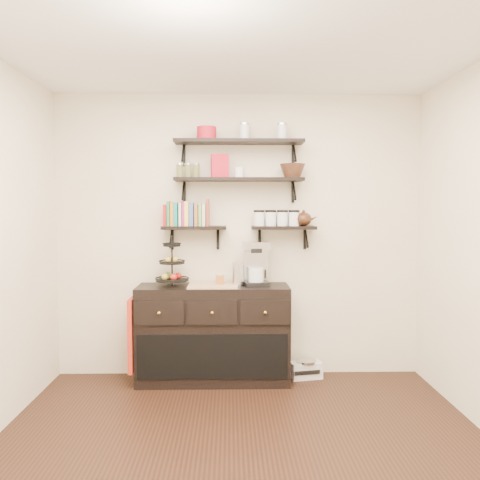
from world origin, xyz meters
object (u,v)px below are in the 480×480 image
object	(u,v)px
sideboard	(213,333)
radio	(306,369)
coffee_maker	(256,264)
fruit_stand	(172,269)

from	to	relation	value
sideboard	radio	size ratio (longest dim) A/B	4.43
sideboard	coffee_maker	world-z (taller)	coffee_maker
fruit_stand	coffee_maker	size ratio (longest dim) A/B	1.09
sideboard	radio	bearing A→B (deg)	4.00
fruit_stand	coffee_maker	xyz separation A→B (m)	(0.77, 0.02, 0.04)
sideboard	fruit_stand	distance (m)	0.71
coffee_maker	sideboard	bearing A→B (deg)	174.43
sideboard	radio	xyz separation A→B (m)	(0.88, 0.06, -0.37)
sideboard	fruit_stand	bearing A→B (deg)	179.56
radio	coffee_maker	bearing A→B (deg)	171.94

